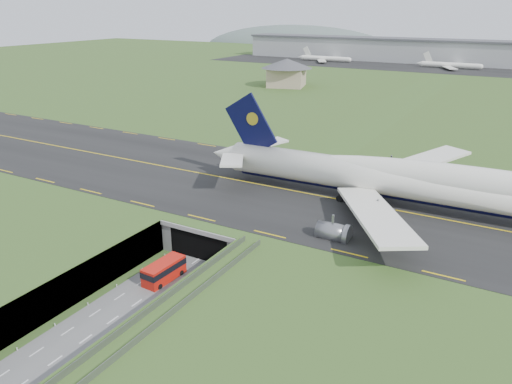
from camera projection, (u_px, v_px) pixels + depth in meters
The scene contains 10 objects.
ground at pixel (170, 280), 81.70m from camera, with size 900.00×900.00×0.00m, color #3F5622.
airfield_deck at pixel (169, 264), 80.64m from camera, with size 800.00×800.00×6.00m, color gray.
trench_road at pixel (139, 302), 75.55m from camera, with size 12.00×75.00×0.20m, color slate.
taxiway at pixel (266, 186), 106.47m from camera, with size 800.00×44.00×0.18m, color black.
tunnel_portal at pixel (225, 225), 94.15m from camera, with size 17.00×22.30×6.00m.
guideway at pixel (139, 337), 59.18m from camera, with size 3.00×53.00×7.05m.
jumbo_jet at pixel (423, 183), 92.50m from camera, with size 92.65×59.97×19.84m.
shuttle_tram at pixel (164, 271), 81.07m from camera, with size 3.36×7.99×3.19m.
service_building at pixel (287, 70), 234.94m from camera, with size 29.37×29.37×12.99m.
cargo_terminal at pixel (463, 52), 320.94m from camera, with size 320.00×67.00×15.60m.
Camera 1 is at (47.37, -55.28, 42.22)m, focal length 35.00 mm.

